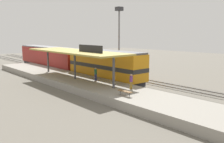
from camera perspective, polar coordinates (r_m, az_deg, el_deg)
name	(u,v)px	position (r m, az deg, el deg)	size (l,w,h in m)	color
ground_plane	(111,79)	(37.71, -0.14, -1.76)	(120.00, 120.00, 0.00)	#666056
track_near	(101,80)	(36.45, -2.52, -2.09)	(3.20, 110.00, 0.16)	#565249
track_far	(123,77)	(39.43, 2.72, -1.25)	(3.20, 110.00, 0.16)	#565249
platform	(75,82)	(33.75, -8.64, -2.36)	(6.00, 44.00, 0.90)	gray
station_canopy	(75,52)	(33.12, -8.72, 4.56)	(5.20, 18.00, 4.70)	#47474C
platform_bench	(125,91)	(24.04, 3.01, -4.70)	(0.44, 1.70, 0.50)	#333338
locomotive	(105,65)	(35.44, -1.72, 1.49)	(2.93, 14.43, 4.44)	#28282D
passenger_carriage_single	(48,57)	(50.59, -14.78, 3.33)	(2.90, 20.00, 4.24)	#28282D
light_mast	(119,26)	(44.35, 1.69, 10.74)	(1.10, 1.10, 11.70)	slate
person_waiting	(96,73)	(31.77, -3.88, -0.41)	(0.34, 0.34, 1.71)	navy
person_walking	(131,81)	(26.81, 4.52, -2.16)	(0.34, 0.34, 1.71)	olive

